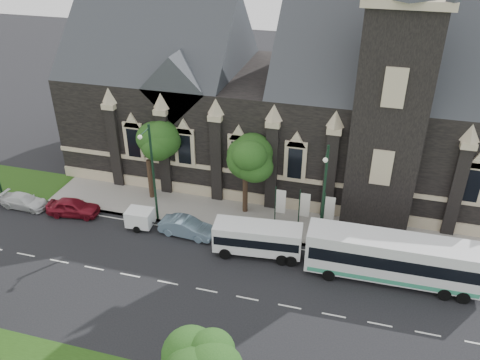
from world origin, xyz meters
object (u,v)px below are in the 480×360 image
(street_lamp_near, at_px, (324,193))
(banner_flag_left, at_px, (279,204))
(street_lamp_mid, at_px, (152,169))
(car_far_white, at_px, (24,201))
(banner_flag_center, at_px, (303,207))
(banner_flag_right, at_px, (327,211))
(tour_coach, at_px, (393,258))
(tree_walk_left, at_px, (150,142))
(car_far_red, at_px, (73,207))
(box_trailer, at_px, (140,218))
(tree_park_east, at_px, (203,358))
(sedan, at_px, (187,227))
(tree_walk_right, at_px, (248,153))
(shuttle_bus, at_px, (258,238))

(street_lamp_near, relative_size, banner_flag_left, 2.25)
(street_lamp_mid, height_order, car_far_white, street_lamp_mid)
(banner_flag_center, bearing_deg, banner_flag_left, 180.00)
(banner_flag_right, distance_m, tour_coach, 6.71)
(tree_walk_left, height_order, banner_flag_center, tree_walk_left)
(banner_flag_right, height_order, tour_coach, banner_flag_right)
(street_lamp_mid, bearing_deg, car_far_red, -171.98)
(tour_coach, relative_size, box_trailer, 3.90)
(tree_walk_left, distance_m, tour_coach, 22.42)
(banner_flag_center, bearing_deg, tree_park_east, -96.57)
(box_trailer, xyz_separation_m, sedan, (4.21, 0.01, -0.18))
(tree_park_east, height_order, street_lamp_near, street_lamp_near)
(box_trailer, bearing_deg, tour_coach, -5.67)
(street_lamp_near, bearing_deg, banner_flag_center, 131.93)
(street_lamp_mid, bearing_deg, street_lamp_near, 0.00)
(tree_park_east, relative_size, car_far_white, 1.44)
(tree_walk_left, distance_m, box_trailer, 6.84)
(banner_flag_center, bearing_deg, tree_walk_right, 161.36)
(banner_flag_left, height_order, car_far_red, banner_flag_left)
(street_lamp_near, distance_m, car_far_white, 26.81)
(banner_flag_center, relative_size, car_far_white, 0.92)
(street_lamp_mid, bearing_deg, banner_flag_center, 8.82)
(banner_flag_center, bearing_deg, shuttle_bus, -125.58)
(shuttle_bus, bearing_deg, car_far_red, 171.08)
(banner_flag_center, distance_m, car_far_white, 24.95)
(street_lamp_near, height_order, street_lamp_mid, same)
(box_trailer, bearing_deg, shuttle_bus, -6.99)
(banner_flag_right, distance_m, sedan, 11.57)
(tree_walk_right, height_order, box_trailer, tree_walk_right)
(tree_park_east, height_order, tree_walk_left, tree_walk_left)
(street_lamp_near, relative_size, banner_flag_right, 2.25)
(street_lamp_near, relative_size, street_lamp_mid, 1.00)
(box_trailer, distance_m, sedan, 4.21)
(car_far_red, bearing_deg, street_lamp_near, -95.19)
(tree_walk_left, xyz_separation_m, banner_flag_center, (14.08, -1.70, -3.35))
(banner_flag_right, bearing_deg, sedan, -164.34)
(sedan, bearing_deg, banner_flag_left, -62.18)
(tree_walk_left, relative_size, shuttle_bus, 1.10)
(sedan, bearing_deg, banner_flag_right, -70.27)
(street_lamp_mid, bearing_deg, tree_walk_left, 116.47)
(tree_park_east, bearing_deg, sedan, 114.41)
(tree_walk_left, xyz_separation_m, banner_flag_right, (16.08, -1.70, -3.35))
(tree_park_east, bearing_deg, tree_walk_left, 120.87)
(street_lamp_mid, bearing_deg, banner_flag_left, 10.50)
(banner_flag_left, bearing_deg, car_far_white, -172.29)
(tree_park_east, distance_m, street_lamp_mid, 19.32)
(box_trailer, bearing_deg, banner_flag_right, 8.95)
(shuttle_bus, xyz_separation_m, sedan, (-6.23, 0.82, -0.76))
(car_far_red, bearing_deg, street_lamp_mid, -89.97)
(banner_flag_left, height_order, car_far_white, banner_flag_left)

